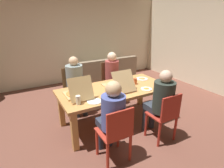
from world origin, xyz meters
The scene contains 22 objects.
ground_plane centered at (0.00, 0.00, 0.00)m, with size 20.00×20.00×0.00m, color brown.
back_wall centered at (0.00, 2.87, 1.46)m, with size 6.42×0.12×2.91m, color beige.
side_wall_right centered at (3.21, 0.86, 1.46)m, with size 0.12×4.87×2.91m, color beige.
dining_table centered at (0.00, 0.00, 0.64)m, with size 2.08×0.98×0.73m.
chair_0 centered at (0.44, -0.90, 0.48)m, with size 0.42×0.39×0.87m.
person_0 centered at (0.44, -0.77, 0.72)m, with size 0.34×0.53×1.23m.
chair_1 centered at (-0.50, -0.91, 0.49)m, with size 0.43×0.40×0.88m.
person_1 centered at (-0.50, -0.79, 0.72)m, with size 0.34×0.49×1.22m.
chair_2 centered at (-0.50, 0.92, 0.52)m, with size 0.46×0.43×0.96m.
person_2 centered at (-0.50, 0.78, 0.73)m, with size 0.35×0.51×1.24m.
chair_3 centered at (0.44, 0.98, 0.53)m, with size 0.41×0.39×0.96m.
person_3 centered at (0.44, 0.84, 0.72)m, with size 0.33×0.48×1.23m.
pizza_box_0 centered at (-0.72, 0.02, 0.78)m, with size 0.39×0.54×0.39m.
pizza_box_1 centered at (0.06, 0.03, 0.78)m, with size 0.41×0.63×0.37m.
plate_0 centered at (0.78, 0.17, 0.74)m, with size 0.25×0.25×0.03m.
plate_1 centered at (0.50, -0.32, 0.74)m, with size 0.21×0.21×0.03m.
plate_2 centered at (-0.56, -0.33, 0.73)m, with size 0.24×0.24×0.01m.
drinking_glass_0 centered at (0.47, 0.00, 0.79)m, with size 0.07×0.07×0.12m, color #B94F27.
drinking_glass_1 centered at (0.31, 0.37, 0.80)m, with size 0.07×0.07×0.14m, color #E4C263.
drinking_glass_2 centered at (0.46, 0.27, 0.80)m, with size 0.07×0.07×0.14m, color silver.
drinking_glass_3 centered at (-0.81, -0.29, 0.80)m, with size 0.07×0.07×0.14m, color silver.
couch centered at (0.91, 2.13, 0.29)m, with size 1.87×0.79×0.82m.
Camera 1 is at (-1.57, -2.71, 2.00)m, focal length 28.81 mm.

